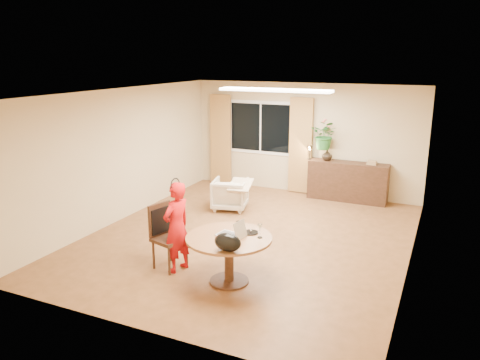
% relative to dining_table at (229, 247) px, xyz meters
% --- Properties ---
extents(floor, '(6.50, 6.50, 0.00)m').
position_rel_dining_table_xyz_m(floor, '(-0.41, 1.70, -0.56)').
color(floor, brown).
rests_on(floor, ground).
extents(ceiling, '(6.50, 6.50, 0.00)m').
position_rel_dining_table_xyz_m(ceiling, '(-0.41, 1.70, 2.04)').
color(ceiling, white).
rests_on(ceiling, wall_back).
extents(wall_back, '(5.50, 0.00, 5.50)m').
position_rel_dining_table_xyz_m(wall_back, '(-0.41, 4.95, 0.74)').
color(wall_back, tan).
rests_on(wall_back, floor).
extents(wall_left, '(0.00, 6.50, 6.50)m').
position_rel_dining_table_xyz_m(wall_left, '(-3.16, 1.70, 0.74)').
color(wall_left, tan).
rests_on(wall_left, floor).
extents(wall_right, '(0.00, 6.50, 6.50)m').
position_rel_dining_table_xyz_m(wall_right, '(2.34, 1.70, 0.74)').
color(wall_right, tan).
rests_on(wall_right, floor).
extents(window, '(1.70, 0.03, 1.30)m').
position_rel_dining_table_xyz_m(window, '(-1.51, 4.93, 0.94)').
color(window, white).
rests_on(window, wall_back).
extents(curtain_left, '(0.55, 0.08, 2.25)m').
position_rel_dining_table_xyz_m(curtain_left, '(-2.56, 4.85, 0.59)').
color(curtain_left, brown).
rests_on(curtain_left, wall_back).
extents(curtain_right, '(0.55, 0.08, 2.25)m').
position_rel_dining_table_xyz_m(curtain_right, '(-0.46, 4.85, 0.59)').
color(curtain_right, brown).
rests_on(curtain_right, wall_back).
extents(ceiling_panel, '(2.20, 0.35, 0.05)m').
position_rel_dining_table_xyz_m(ceiling_panel, '(-0.41, 2.90, 2.01)').
color(ceiling_panel, white).
rests_on(ceiling_panel, ceiling).
extents(dining_table, '(1.24, 1.24, 0.71)m').
position_rel_dining_table_xyz_m(dining_table, '(0.00, 0.00, 0.00)').
color(dining_table, brown).
rests_on(dining_table, floor).
extents(dining_chair, '(0.59, 0.56, 1.01)m').
position_rel_dining_table_xyz_m(dining_chair, '(-1.04, 0.05, -0.05)').
color(dining_chair, black).
rests_on(dining_chair, floor).
extents(child, '(0.57, 0.44, 1.40)m').
position_rel_dining_table_xyz_m(child, '(-0.89, 0.03, 0.15)').
color(child, red).
rests_on(child, floor).
extents(laptop, '(0.43, 0.32, 0.26)m').
position_rel_dining_table_xyz_m(laptop, '(-0.01, 0.04, 0.28)').
color(laptop, '#B7B7BC').
rests_on(laptop, dining_table).
extents(tumbler, '(0.10, 0.10, 0.12)m').
position_rel_dining_table_xyz_m(tumbler, '(-0.00, 0.34, 0.21)').
color(tumbler, white).
rests_on(tumbler, dining_table).
extents(wine_glass, '(0.07, 0.07, 0.21)m').
position_rel_dining_table_xyz_m(wine_glass, '(0.41, 0.15, 0.25)').
color(wine_glass, white).
rests_on(wine_glass, dining_table).
extents(pot_lid, '(0.25, 0.25, 0.04)m').
position_rel_dining_table_xyz_m(pot_lid, '(0.23, 0.26, 0.17)').
color(pot_lid, white).
rests_on(pot_lid, dining_table).
extents(handbag, '(0.41, 0.28, 0.25)m').
position_rel_dining_table_xyz_m(handbag, '(0.21, -0.47, 0.28)').
color(handbag, black).
rests_on(handbag, dining_table).
extents(armchair, '(0.85, 0.87, 0.66)m').
position_rel_dining_table_xyz_m(armchair, '(-1.45, 3.05, -0.23)').
color(armchair, '#C3B79A').
rests_on(armchair, floor).
extents(throw, '(0.54, 0.62, 0.03)m').
position_rel_dining_table_xyz_m(throw, '(-1.16, 2.96, 0.12)').
color(throw, beige).
rests_on(throw, armchair).
extents(sideboard, '(1.77, 0.43, 0.88)m').
position_rel_dining_table_xyz_m(sideboard, '(0.71, 4.71, -0.11)').
color(sideboard, black).
rests_on(sideboard, floor).
extents(vase, '(0.25, 0.25, 0.25)m').
position_rel_dining_table_xyz_m(vase, '(0.21, 4.71, 0.45)').
color(vase, black).
rests_on(vase, sideboard).
extents(bouquet, '(0.66, 0.59, 0.66)m').
position_rel_dining_table_xyz_m(bouquet, '(0.14, 4.71, 0.91)').
color(bouquet, '#2E6B28').
rests_on(bouquet, vase).
extents(book_stack, '(0.26, 0.22, 0.09)m').
position_rel_dining_table_xyz_m(book_stack, '(1.22, 4.71, 0.37)').
color(book_stack, brown).
rests_on(book_stack, sideboard).
extents(desk_lamp, '(0.14, 0.14, 0.33)m').
position_rel_dining_table_xyz_m(desk_lamp, '(-0.18, 4.66, 0.49)').
color(desk_lamp, black).
rests_on(desk_lamp, sideboard).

